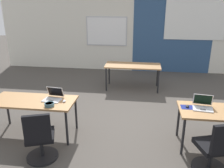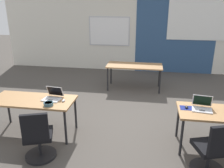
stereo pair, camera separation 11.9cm
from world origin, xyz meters
TOP-DOWN VIEW (x-y plane):
  - ground_plane at (0.00, 0.00)m, footprint 24.00×24.00m
  - back_wall_assembly at (0.04, 4.20)m, footprint 10.00×0.27m
  - desk_near_left at (-1.75, -0.60)m, footprint 1.60×0.70m
  - desk_far_center at (0.00, 2.20)m, footprint 1.60×0.70m
  - laptop_near_left_inner at (-1.37, -0.52)m, footprint 0.36×0.35m
  - mouse_near_left_inner at (-1.13, -0.60)m, footprint 0.07×0.11m
  - chair_near_left_inner at (-1.30, -1.37)m, footprint 0.56×0.61m
  - laptop_near_right_inner at (1.35, -0.53)m, footprint 0.37×0.34m
  - mousepad_near_right_inner at (1.10, -0.53)m, footprint 0.22×0.19m
  - mouse_near_right_inner at (1.10, -0.53)m, footprint 0.06×0.10m
  - chair_near_right_inner at (1.41, -1.29)m, footprint 0.55×0.61m
  - snack_bowl at (-1.33, -0.81)m, footprint 0.18×0.18m

SIDE VIEW (x-z plane):
  - ground_plane at x=0.00m, z-range 0.00..0.00m
  - chair_near_left_inner at x=-1.30m, z-range -0.08..0.84m
  - chair_near_right_inner at x=1.41m, z-range -0.08..0.84m
  - desk_near_left at x=-1.75m, z-range 0.30..1.02m
  - desk_far_center at x=0.00m, z-range 0.30..1.02m
  - mousepad_near_right_inner at x=1.10m, z-range 0.72..0.72m
  - mouse_near_left_inner at x=-1.13m, z-range 0.72..0.75m
  - mouse_near_right_inner at x=1.10m, z-range 0.72..0.76m
  - snack_bowl at x=-1.33m, z-range 0.72..0.79m
  - laptop_near_left_inner at x=-1.37m, z-range 0.66..0.88m
  - laptop_near_right_inner at x=1.35m, z-range 0.65..0.88m
  - back_wall_assembly at x=0.04m, z-range 0.01..2.81m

